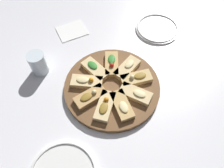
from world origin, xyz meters
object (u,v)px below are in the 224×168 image
(water_glass, at_px, (38,63))
(plate_left, at_px, (157,28))
(serving_board, at_px, (112,87))
(napkin_stack, at_px, (72,31))

(water_glass, bearing_deg, plate_left, 164.79)
(plate_left, bearing_deg, serving_board, 16.31)
(napkin_stack, bearing_deg, water_glass, 25.21)
(plate_left, distance_m, water_glass, 0.62)
(plate_left, bearing_deg, water_glass, -15.21)
(serving_board, bearing_deg, water_glass, -57.38)
(plate_left, height_order, napkin_stack, plate_left)
(serving_board, relative_size, napkin_stack, 2.86)
(plate_left, bearing_deg, napkin_stack, -39.25)
(water_glass, relative_size, napkin_stack, 0.73)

